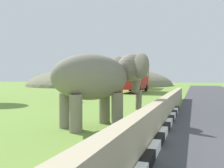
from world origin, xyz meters
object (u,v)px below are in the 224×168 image
person_handler (118,100)px  bus_orange (139,77)px  bus_red (134,77)px  cow_near (70,91)px  elephant (100,78)px

person_handler → bus_orange: 33.38m
bus_red → cow_near: size_ratio=4.52×
bus_red → cow_near: bearing=175.4°
bus_red → cow_near: bus_red is taller
cow_near → elephant: bearing=-144.6°
person_handler → bus_red: (21.95, 4.54, 1.15)m
bus_red → bus_orange: size_ratio=0.93×
person_handler → bus_red: bus_red is taller
person_handler → bus_orange: bus_orange is taller
elephant → bus_orange: bus_orange is taller
elephant → person_handler: elephant is taller
bus_red → elephant: bearing=-169.7°
person_handler → bus_orange: size_ratio=0.18×
elephant → bus_orange: (33.87, 5.94, 0.25)m
person_handler → bus_red: size_ratio=0.19×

